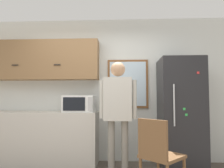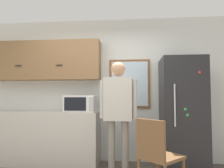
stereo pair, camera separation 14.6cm
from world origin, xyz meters
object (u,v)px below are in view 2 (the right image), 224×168
(person, at_px, (118,104))
(refrigerator, at_px, (182,113))
(chair, at_px, (157,152))
(microwave, at_px, (81,104))

(person, bearing_deg, refrigerator, 19.70)
(person, relative_size, chair, 1.91)
(refrigerator, xyz_separation_m, chair, (-0.53, -0.95, -0.42))
(microwave, xyz_separation_m, chair, (1.22, -0.99, -0.58))
(microwave, height_order, chair, microwave)
(person, distance_m, chair, 1.01)
(refrigerator, height_order, chair, refrigerator)
(person, distance_m, refrigerator, 1.11)
(microwave, distance_m, refrigerator, 1.76)
(chair, bearing_deg, person, -7.50)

